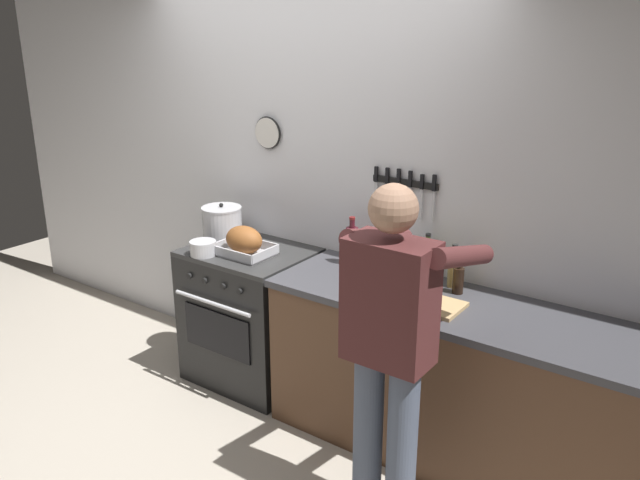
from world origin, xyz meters
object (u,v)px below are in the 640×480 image
object	(u,v)px
bottle_wine_red	(352,245)
stove	(251,315)
bottle_soy_sauce	(458,280)
person_cook	(391,339)
bottle_olive_oil	(427,259)
bottle_vinegar	(454,269)
bottle_hot_sauce	(366,253)
stock_pot	(222,223)
roasting_pan	(244,242)
cutting_board	(427,303)
saucepan	(203,248)
bottle_cooking_oil	(437,273)

from	to	relation	value
bottle_wine_red	stove	bearing A→B (deg)	-165.80
stove	bottle_wine_red	size ratio (longest dim) A/B	3.06
bottle_soy_sauce	bottle_wine_red	size ratio (longest dim) A/B	0.64
person_cook	bottle_olive_oil	world-z (taller)	person_cook
person_cook	bottle_vinegar	distance (m)	0.83
bottle_hot_sauce	stock_pot	bearing A→B (deg)	-172.47
bottle_vinegar	bottle_soy_sauce	xyz separation A→B (m)	(0.06, -0.07, -0.02)
roasting_pan	bottle_hot_sauce	distance (m)	0.77
cutting_board	bottle_wine_red	distance (m)	0.69
stock_pot	bottle_vinegar	distance (m)	1.58
cutting_board	bottle_olive_oil	bearing A→B (deg)	117.48
cutting_board	bottle_vinegar	size ratio (longest dim) A/B	1.48
bottle_soy_sauce	bottle_hot_sauce	bearing A→B (deg)	175.00
saucepan	bottle_soy_sauce	xyz separation A→B (m)	(1.53, 0.37, 0.03)
roasting_pan	stock_pot	size ratio (longest dim) A/B	1.34
roasting_pan	person_cook	bearing A→B (deg)	-21.94
bottle_vinegar	bottle_hot_sauce	distance (m)	0.55
bottle_wine_red	person_cook	bearing A→B (deg)	-47.69
person_cook	bottle_wine_red	bearing A→B (deg)	49.12
bottle_hot_sauce	bottle_olive_oil	bearing A→B (deg)	7.45
stove	roasting_pan	bearing A→B (deg)	-64.74
stove	bottle_vinegar	distance (m)	1.43
bottle_olive_oil	bottle_wine_red	distance (m)	0.46
bottle_wine_red	bottle_soy_sauce	bearing A→B (deg)	-2.36
bottle_olive_oil	bottle_hot_sauce	distance (m)	0.37
person_cook	roasting_pan	distance (m)	1.45
stock_pot	bottle_hot_sauce	world-z (taller)	stock_pot
bottle_vinegar	bottle_olive_oil	bearing A→B (deg)	168.75
bottle_olive_oil	bottle_cooking_oil	bearing A→B (deg)	-49.23
bottle_cooking_oil	bottle_soy_sauce	xyz separation A→B (m)	(0.09, 0.06, -0.04)
bottle_hot_sauce	person_cook	bearing A→B (deg)	-52.23
bottle_hot_sauce	bottle_cooking_oil	bearing A→B (deg)	-12.91
bottle_soy_sauce	bottle_vinegar	bearing A→B (deg)	131.48
bottle_vinegar	bottle_soy_sauce	distance (m)	0.09
stock_pot	bottle_cooking_oil	world-z (taller)	bottle_cooking_oil
bottle_cooking_oil	bottle_soy_sauce	size ratio (longest dim) A/B	1.48
cutting_board	bottle_cooking_oil	size ratio (longest dim) A/B	1.30
roasting_pan	bottle_olive_oil	bearing A→B (deg)	16.24
roasting_pan	bottle_wine_red	distance (m)	0.68
roasting_pan	bottle_soy_sauce	bearing A→B (deg)	9.25
bottle_olive_oil	stock_pot	bearing A→B (deg)	-172.49
bottle_wine_red	bottle_hot_sauce	size ratio (longest dim) A/B	1.42
bottle_wine_red	bottle_hot_sauce	bearing A→B (deg)	15.54
bottle_wine_red	roasting_pan	bearing A→B (deg)	-158.88
cutting_board	saucepan	bearing A→B (deg)	-174.91
stock_pot	cutting_board	world-z (taller)	stock_pot
stock_pot	bottle_soy_sauce	world-z (taller)	stock_pot
roasting_pan	stock_pot	distance (m)	0.34
stock_pot	bottle_wine_red	world-z (taller)	bottle_wine_red
stock_pot	bottle_wine_red	xyz separation A→B (m)	(0.94, 0.11, 0.01)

